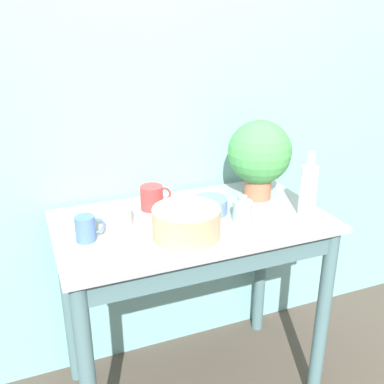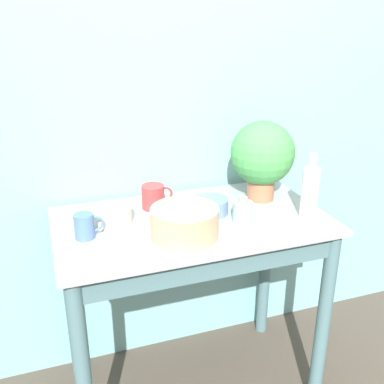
{
  "view_description": "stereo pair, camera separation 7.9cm",
  "coord_description": "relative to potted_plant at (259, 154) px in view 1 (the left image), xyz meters",
  "views": [
    {
      "loc": [
        -0.62,
        -1.24,
        1.68
      ],
      "look_at": [
        0.0,
        0.32,
        1.01
      ],
      "focal_mm": 42.0,
      "sensor_mm": 36.0,
      "label": 1
    },
    {
      "loc": [
        -0.54,
        -1.26,
        1.68
      ],
      "look_at": [
        0.0,
        0.32,
        1.01
      ],
      "focal_mm": 42.0,
      "sensor_mm": 36.0,
      "label": 2
    }
  ],
  "objects": [
    {
      "name": "mug_blue",
      "position": [
        -0.8,
        -0.13,
        -0.16
      ],
      "size": [
        0.11,
        0.07,
        0.1
      ],
      "color": "#4C70B7",
      "rests_on": "counter_table"
    },
    {
      "name": "bowl_small_blue",
      "position": [
        -0.27,
        -0.08,
        -0.17
      ],
      "size": [
        0.15,
        0.15,
        0.07
      ],
      "color": "#6684B2",
      "rests_on": "counter_table"
    },
    {
      "name": "counter_table",
      "position": [
        -0.36,
        -0.13,
        -0.41
      ],
      "size": [
        1.11,
        0.63,
        0.89
      ],
      "color": "slate",
      "rests_on": "ground_plane"
    },
    {
      "name": "bottle_tall",
      "position": [
        0.1,
        -0.24,
        -0.09
      ],
      "size": [
        0.07,
        0.07,
        0.27
      ],
      "color": "white",
      "rests_on": "counter_table"
    },
    {
      "name": "potted_plant",
      "position": [
        0.0,
        0.0,
        0.0
      ],
      "size": [
        0.28,
        0.28,
        0.36
      ],
      "color": "#A36647",
      "rests_on": "counter_table"
    },
    {
      "name": "bowl_small_cream",
      "position": [
        -0.68,
        -0.03,
        -0.17
      ],
      "size": [
        0.16,
        0.16,
        0.07
      ],
      "color": "beige",
      "rests_on": "counter_table"
    },
    {
      "name": "wall_back",
      "position": [
        -0.36,
        0.26,
        0.1
      ],
      "size": [
        6.0,
        0.05,
        2.4
      ],
      "color": "#7AB2B2",
      "rests_on": "ground_plane"
    },
    {
      "name": "bowl_wash_large",
      "position": [
        -0.44,
        -0.24,
        -0.15
      ],
      "size": [
        0.26,
        0.26,
        0.11
      ],
      "color": "tan",
      "rests_on": "counter_table"
    },
    {
      "name": "bottle_short",
      "position": [
        -0.18,
        -0.19,
        -0.16
      ],
      "size": [
        0.08,
        0.08,
        0.1
      ],
      "color": "#93B2BC",
      "rests_on": "counter_table"
    },
    {
      "name": "mug_red",
      "position": [
        -0.48,
        0.06,
        -0.15
      ],
      "size": [
        0.14,
        0.1,
        0.1
      ],
      "color": "#C63838",
      "rests_on": "counter_table"
    }
  ]
}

